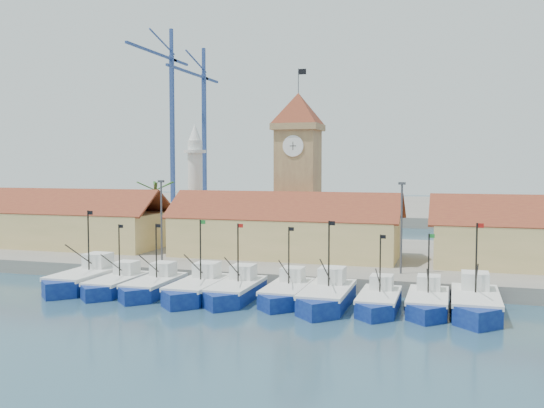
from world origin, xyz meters
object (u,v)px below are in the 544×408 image
(boat_5, at_px, (286,294))
(minaret, at_px, (195,183))
(boat_0, at_px, (83,280))
(clock_tower, at_px, (298,167))

(boat_5, xyz_separation_m, minaret, (-19.70, 24.82, 9.00))
(boat_0, xyz_separation_m, minaret, (0.96, 25.05, 8.89))
(boat_0, distance_m, boat_5, 20.66)
(boat_5, distance_m, minaret, 32.94)
(clock_tower, bearing_deg, boat_5, -78.36)
(boat_0, xyz_separation_m, boat_5, (20.66, 0.23, -0.11))
(boat_5, xyz_separation_m, clock_tower, (-4.70, 22.81, 11.23))
(boat_5, bearing_deg, minaret, 128.44)
(boat_0, bearing_deg, clock_tower, 55.30)
(boat_0, bearing_deg, minaret, 87.81)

